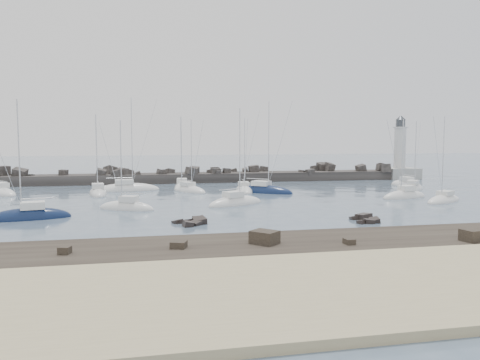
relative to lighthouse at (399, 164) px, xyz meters
name	(u,v)px	position (x,y,z in m)	size (l,w,h in m)	color
ground	(216,210)	(-47.00, -38.00, -3.09)	(400.00, 400.00, 0.00)	#485C71
sand_strip	(303,294)	(-47.00, -70.00, -3.09)	(140.00, 14.00, 1.00)	tan
rock_shelf	(264,251)	(-46.67, -59.99, -3.08)	(140.00, 12.19, 1.96)	black
rock_cluster_near	(191,223)	(-50.95, -46.99, -3.00)	(3.66, 3.90, 1.40)	black
rock_cluster_far	(365,220)	(-32.75, -49.10, -2.99)	(2.79, 3.56, 1.32)	black
breakwater	(149,181)	(-54.64, -0.01, -2.73)	(115.00, 7.56, 5.19)	#2A2826
lighthouse	(399,164)	(0.00, 0.00, 0.00)	(7.00, 7.00, 14.60)	#9D9D98
sailboat_2	(29,218)	(-67.95, -40.53, -2.93)	(9.13, 4.49, 14.02)	#0F1D40
sailboat_3	(98,194)	(-62.73, -18.81, -2.94)	(3.74, 8.77, 13.60)	white
sailboat_4	(127,190)	(-58.39, -13.85, -2.95)	(10.90, 4.14, 16.75)	white
sailboat_5	(127,208)	(-57.81, -35.56, -2.94)	(7.64, 5.47, 11.98)	white
sailboat_6	(182,188)	(-49.18, -12.95, -2.94)	(3.61, 8.74, 13.60)	white
sailboat_7	(236,204)	(-43.80, -34.14, -2.94)	(8.90, 6.34, 13.78)	white
sailboat_8	(264,192)	(-36.55, -21.11, -2.94)	(9.63, 8.97, 15.87)	#0F1D40
sailboat_9	(404,197)	(-18.02, -32.21, -2.93)	(8.16, 4.16, 12.65)	white
sailboat_10	(406,186)	(-8.60, -16.94, -2.94)	(3.13, 8.41, 13.25)	white
sailboat_11	(444,201)	(-15.00, -37.16, -2.96)	(8.21, 6.17, 12.68)	white
sailboat_12	(413,189)	(-10.64, -22.73, -2.94)	(7.32, 7.34, 12.69)	white
sailboat_13	(189,191)	(-48.35, -17.48, -2.95)	(6.34, 8.21, 12.83)	white
sailboat_14	(244,191)	(-39.46, -19.23, -2.96)	(3.11, 8.38, 13.02)	white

